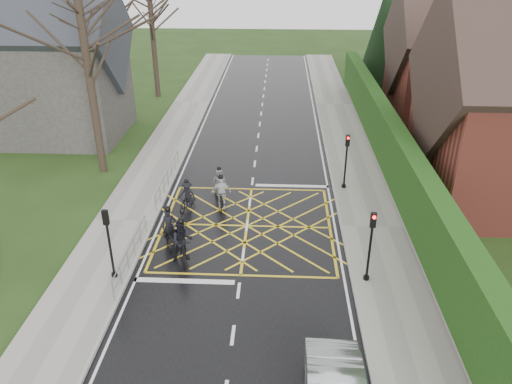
# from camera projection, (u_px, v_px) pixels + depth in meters

# --- Properties ---
(ground) EXTENTS (120.00, 120.00, 0.00)m
(ground) POSITION_uv_depth(u_px,v_px,m) (247.00, 226.00, 24.14)
(ground) COLOR #1C3110
(ground) RESTS_ON ground
(road) EXTENTS (9.00, 80.00, 0.01)m
(road) POSITION_uv_depth(u_px,v_px,m) (247.00, 226.00, 24.13)
(road) COLOR black
(road) RESTS_ON ground
(sidewalk_right) EXTENTS (3.00, 80.00, 0.15)m
(sidewalk_right) POSITION_uv_depth(u_px,v_px,m) (372.00, 228.00, 23.84)
(sidewalk_right) COLOR gray
(sidewalk_right) RESTS_ON ground
(sidewalk_left) EXTENTS (3.00, 80.00, 0.15)m
(sidewalk_left) POSITION_uv_depth(u_px,v_px,m) (124.00, 221.00, 24.36)
(sidewalk_left) COLOR gray
(sidewalk_left) RESTS_ON ground
(stone_wall) EXTENTS (0.50, 38.00, 0.70)m
(stone_wall) POSITION_uv_depth(u_px,v_px,m) (386.00, 171.00, 28.99)
(stone_wall) COLOR slate
(stone_wall) RESTS_ON ground
(hedge) EXTENTS (0.90, 38.00, 2.80)m
(hedge) POSITION_uv_depth(u_px,v_px,m) (390.00, 143.00, 28.20)
(hedge) COLOR black
(hedge) RESTS_ON stone_wall
(house_far) EXTENTS (9.80, 8.80, 10.30)m
(house_far) POSITION_uv_depth(u_px,v_px,m) (457.00, 59.00, 37.57)
(house_far) COLOR maroon
(house_far) RESTS_ON ground
(conifer) EXTENTS (4.60, 4.60, 10.00)m
(conifer) POSITION_uv_depth(u_px,v_px,m) (385.00, 32.00, 44.58)
(conifer) COLOR black
(conifer) RESTS_ON ground
(church) EXTENTS (8.80, 7.80, 11.00)m
(church) POSITION_uv_depth(u_px,v_px,m) (55.00, 65.00, 33.20)
(church) COLOR #2D2B28
(church) RESTS_ON ground
(tree_near) EXTENTS (9.24, 9.24, 11.44)m
(tree_near) POSITION_uv_depth(u_px,v_px,m) (83.00, 35.00, 26.30)
(tree_near) COLOR black
(tree_near) RESTS_ON ground
(tree_mid) EXTENTS (10.08, 10.08, 12.48)m
(tree_mid) POSITION_uv_depth(u_px,v_px,m) (110.00, 3.00, 33.15)
(tree_mid) COLOR black
(tree_mid) RESTS_ON ground
(tree_far) EXTENTS (8.40, 8.40, 10.40)m
(tree_far) POSITION_uv_depth(u_px,v_px,m) (151.00, 11.00, 40.90)
(tree_far) COLOR black
(tree_far) RESTS_ON ground
(railing_south) EXTENTS (0.05, 5.04, 1.03)m
(railing_south) POSITION_uv_depth(u_px,v_px,m) (131.00, 250.00, 20.87)
(railing_south) COLOR slate
(railing_south) RESTS_ON ground
(railing_north) EXTENTS (0.05, 6.04, 1.03)m
(railing_north) POSITION_uv_depth(u_px,v_px,m) (168.00, 175.00, 27.55)
(railing_north) COLOR slate
(railing_north) RESTS_ON ground
(traffic_light_ne) EXTENTS (0.24, 0.31, 3.21)m
(traffic_light_ne) POSITION_uv_depth(u_px,v_px,m) (346.00, 162.00, 26.90)
(traffic_light_ne) COLOR black
(traffic_light_ne) RESTS_ON ground
(traffic_light_se) EXTENTS (0.24, 0.31, 3.21)m
(traffic_light_se) POSITION_uv_depth(u_px,v_px,m) (370.00, 248.00, 19.42)
(traffic_light_se) COLOR black
(traffic_light_se) RESTS_ON ground
(traffic_light_sw) EXTENTS (0.24, 0.31, 3.21)m
(traffic_light_sw) POSITION_uv_depth(u_px,v_px,m) (110.00, 245.00, 19.60)
(traffic_light_sw) COLOR black
(traffic_light_sw) RESTS_ON ground
(cyclist_rear) EXTENTS (1.19, 2.10, 1.93)m
(cyclist_rear) POSITION_uv_depth(u_px,v_px,m) (169.00, 232.00, 22.40)
(cyclist_rear) COLOR black
(cyclist_rear) RESTS_ON ground
(cyclist_back) EXTENTS (1.19, 2.15, 2.08)m
(cyclist_back) POSITION_uv_depth(u_px,v_px,m) (182.00, 245.00, 21.19)
(cyclist_back) COLOR black
(cyclist_back) RESTS_ON ground
(cyclist_mid) EXTENTS (1.07, 1.76, 1.62)m
(cyclist_mid) POSITION_uv_depth(u_px,v_px,m) (187.00, 198.00, 25.48)
(cyclist_mid) COLOR black
(cyclist_mid) RESTS_ON ground
(cyclist_front) EXTENTS (1.05, 1.93, 1.89)m
(cyclist_front) POSITION_uv_depth(u_px,v_px,m) (221.00, 196.00, 25.43)
(cyclist_front) COLOR black
(cyclist_front) RESTS_ON ground
(cyclist_lead) EXTENTS (1.06, 1.79, 1.65)m
(cyclist_lead) POSITION_uv_depth(u_px,v_px,m) (219.00, 186.00, 26.81)
(cyclist_lead) COLOR yellow
(cyclist_lead) RESTS_ON ground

